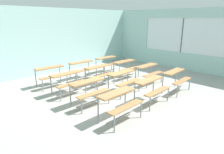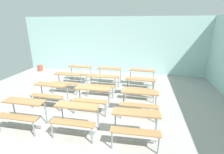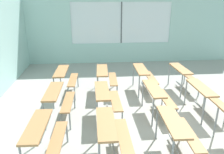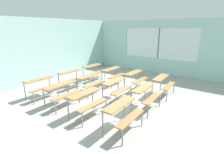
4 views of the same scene
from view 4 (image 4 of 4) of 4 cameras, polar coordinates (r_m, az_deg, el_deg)
ground at (r=6.05m, az=1.47°, el=-9.20°), size 10.00×9.00×0.05m
wall_back at (r=8.87m, az=-23.59°, el=7.91°), size 10.00×0.12×3.00m
wall_right at (r=10.04m, az=18.55°, el=8.92°), size 0.12×9.00×3.00m
desk_bench_r0c0 at (r=4.36m, az=3.65°, el=-11.24°), size 1.10×0.60×0.74m
desk_bench_r0c1 at (r=5.57m, az=11.24°, el=-5.24°), size 1.11×0.60×0.74m
desk_bench_r0c2 at (r=6.86m, az=16.67°, el=-1.52°), size 1.12×0.63×0.74m
desk_bench_r1c0 at (r=5.08m, az=-8.32°, el=-7.25°), size 1.11×0.62×0.74m
desk_bench_r1c1 at (r=6.12m, az=1.50°, el=-2.94°), size 1.11×0.61×0.74m
desk_bench_r1c2 at (r=7.34m, az=7.90°, el=0.16°), size 1.11×0.60×0.74m
desk_bench_r2c0 at (r=5.93m, az=-16.45°, el=-4.27°), size 1.10×0.60×0.74m
desk_bench_r2c1 at (r=6.84m, az=-7.24°, el=-1.00°), size 1.11×0.61×0.74m
desk_bench_r2c2 at (r=7.91m, az=0.33°, el=1.48°), size 1.12×0.62×0.74m
desk_bench_r3c0 at (r=6.87m, az=-22.55°, el=-2.06°), size 1.12×0.62×0.74m
desk_bench_r3c1 at (r=7.66m, az=-13.26°, el=0.55°), size 1.12×0.62×0.74m
desk_bench_r3c2 at (r=8.66m, az=-6.06°, el=2.67°), size 1.12×0.62×0.74m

